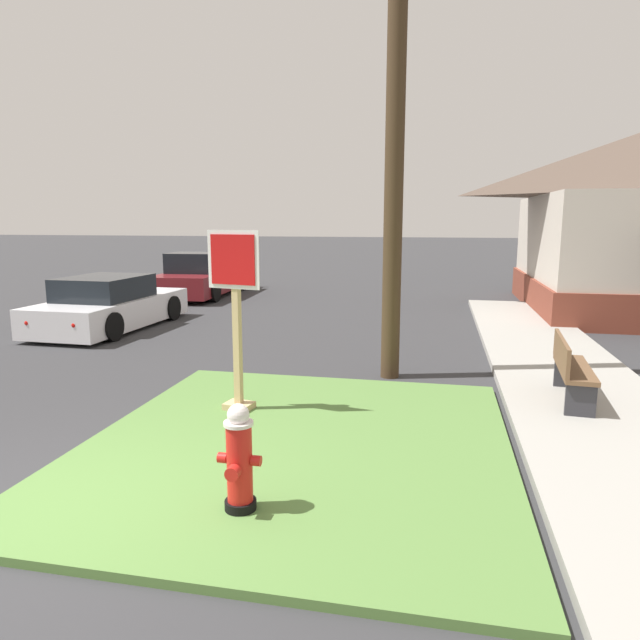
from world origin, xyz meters
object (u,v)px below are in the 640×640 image
object	(u,v)px
fire_hydrant	(239,460)
pickup_truck_maroon	(203,277)
utility_pole	(398,18)
street_bench	(570,367)
parked_sedan_white	(110,306)
stop_sign	(236,323)
manhole_cover	(166,419)

from	to	relation	value
fire_hydrant	pickup_truck_maroon	size ratio (longest dim) A/B	0.18
pickup_truck_maroon	utility_pole	xyz separation A→B (m)	(7.06, -8.82, 4.86)
street_bench	utility_pole	world-z (taller)	utility_pole
parked_sedan_white	stop_sign	bearing A→B (deg)	-45.43
manhole_cover	pickup_truck_maroon	bearing A→B (deg)	111.03
manhole_cover	parked_sedan_white	world-z (taller)	parked_sedan_white
fire_hydrant	utility_pole	size ratio (longest dim) A/B	0.09
fire_hydrant	parked_sedan_white	world-z (taller)	parked_sedan_white
manhole_cover	parked_sedan_white	size ratio (longest dim) A/B	0.16
manhole_cover	street_bench	bearing A→B (deg)	16.29
stop_sign	street_bench	xyz separation A→B (m)	(4.30, 1.16, -0.64)
manhole_cover	utility_pole	size ratio (longest dim) A/B	0.07
manhole_cover	pickup_truck_maroon	world-z (taller)	pickup_truck_maroon
pickup_truck_maroon	parked_sedan_white	bearing A→B (deg)	-87.80
stop_sign	parked_sedan_white	size ratio (longest dim) A/B	0.54
street_bench	pickup_truck_maroon	bearing A→B (deg)	133.98
manhole_cover	street_bench	xyz separation A→B (m)	(5.17, 1.51, 0.58)
stop_sign	manhole_cover	distance (m)	1.54
manhole_cover	fire_hydrant	bearing A→B (deg)	-50.03
stop_sign	parked_sedan_white	bearing A→B (deg)	134.57
manhole_cover	stop_sign	bearing A→B (deg)	22.24
pickup_truck_maroon	street_bench	bearing A→B (deg)	-46.02
fire_hydrant	pickup_truck_maroon	world-z (taller)	pickup_truck_maroon
fire_hydrant	street_bench	xyz separation A→B (m)	(3.39, 3.64, 0.06)
parked_sedan_white	utility_pole	xyz separation A→B (m)	(6.83, -2.86, 4.93)
manhole_cover	street_bench	distance (m)	5.42
parked_sedan_white	utility_pole	size ratio (longest dim) A/B	0.41
manhole_cover	utility_pole	world-z (taller)	utility_pole
stop_sign	parked_sedan_white	world-z (taller)	stop_sign
stop_sign	street_bench	distance (m)	4.50
fire_hydrant	street_bench	world-z (taller)	fire_hydrant
pickup_truck_maroon	street_bench	distance (m)	13.77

